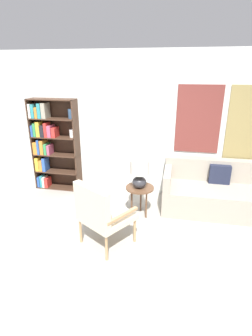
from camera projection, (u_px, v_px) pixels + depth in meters
ground_plane at (110, 253)px, 3.60m from camera, size 14.00×14.00×0.00m
wall_back at (138, 126)px, 4.97m from camera, size 6.40×0.08×2.70m
bookshelf at (50, 143)px, 5.26m from camera, size 0.93×0.30×1.84m
armchair at (100, 211)px, 3.55m from camera, size 0.87×0.87×0.96m
couch at (219, 193)px, 4.62m from camera, size 1.93×0.90×0.84m
side_table at (140, 191)px, 4.37m from camera, size 0.47×0.47×0.52m
table_lamp at (139, 172)px, 4.23m from camera, size 0.31×0.31×0.49m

